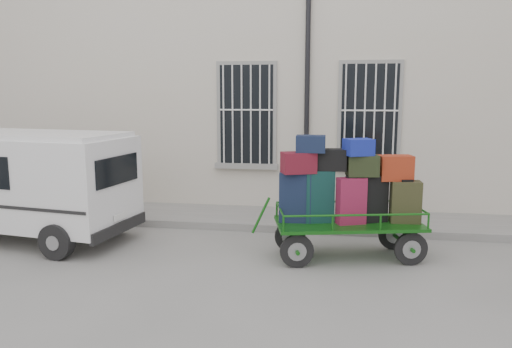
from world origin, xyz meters
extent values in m
plane|color=slate|center=(0.00, 0.00, 0.00)|extent=(80.00, 80.00, 0.00)
cube|color=beige|center=(0.00, 5.50, 3.00)|extent=(24.00, 5.00, 6.00)
cylinder|color=black|center=(0.95, 2.92, 2.80)|extent=(0.11, 0.11, 5.60)
cube|color=black|center=(-0.40, 2.98, 2.25)|extent=(1.20, 0.08, 2.20)
cube|color=gray|center=(-0.40, 2.96, 1.09)|extent=(1.45, 0.22, 0.12)
cube|color=black|center=(2.30, 2.98, 2.25)|extent=(1.20, 0.08, 2.20)
cube|color=gray|center=(2.30, 2.96, 1.09)|extent=(1.45, 0.22, 0.12)
cube|color=slate|center=(0.00, 2.20, 0.07)|extent=(24.00, 1.70, 0.15)
cylinder|color=black|center=(1.03, -0.56, 0.27)|extent=(0.54, 0.18, 0.54)
cylinder|color=gray|center=(1.03, -0.56, 0.27)|extent=(0.31, 0.16, 0.30)
cylinder|color=black|center=(0.85, 0.24, 0.27)|extent=(0.54, 0.18, 0.54)
cylinder|color=gray|center=(0.85, 0.24, 0.27)|extent=(0.31, 0.16, 0.30)
cylinder|color=black|center=(2.82, -0.16, 0.27)|extent=(0.54, 0.18, 0.54)
cylinder|color=gray|center=(2.82, -0.16, 0.27)|extent=(0.31, 0.16, 0.30)
cylinder|color=black|center=(2.64, 0.64, 0.27)|extent=(0.54, 0.18, 0.54)
cylinder|color=gray|center=(2.64, 0.64, 0.27)|extent=(0.31, 0.16, 0.30)
cube|color=#155914|center=(1.83, 0.04, 0.59)|extent=(2.55, 1.57, 0.05)
cylinder|color=#155914|center=(0.41, -0.28, 0.76)|extent=(0.31, 0.11, 0.61)
cube|color=black|center=(0.95, -0.07, 1.03)|extent=(0.53, 0.28, 0.82)
cube|color=black|center=(0.95, -0.07, 1.46)|extent=(0.23, 0.17, 0.03)
cube|color=black|center=(1.34, -0.02, 1.05)|extent=(0.51, 0.35, 0.86)
cube|color=black|center=(1.34, -0.02, 1.50)|extent=(0.21, 0.16, 0.03)
cube|color=maroon|center=(1.86, -0.06, 1.00)|extent=(0.51, 0.37, 0.76)
cube|color=black|center=(1.86, -0.06, 1.40)|extent=(0.20, 0.15, 0.03)
cube|color=black|center=(2.23, 0.17, 1.01)|extent=(0.48, 0.43, 0.78)
cube|color=black|center=(2.23, 0.17, 1.41)|extent=(0.19, 0.17, 0.03)
cube|color=#2C3118|center=(2.75, 0.18, 0.96)|extent=(0.49, 0.32, 0.69)
cube|color=black|center=(2.75, 0.18, 1.32)|extent=(0.22, 0.19, 0.03)
cube|color=maroon|center=(1.00, -0.09, 1.61)|extent=(0.62, 0.50, 0.34)
cube|color=black|center=(1.48, 0.05, 1.65)|extent=(0.59, 0.35, 0.35)
cube|color=black|center=(2.03, 0.05, 1.57)|extent=(0.54, 0.39, 0.34)
cube|color=maroon|center=(2.57, 0.26, 1.51)|extent=(0.60, 0.43, 0.41)
cube|color=black|center=(1.19, -0.05, 1.92)|extent=(0.47, 0.33, 0.27)
cube|color=#163197|center=(1.95, 0.02, 1.87)|extent=(0.52, 0.47, 0.27)
cube|color=white|center=(-4.09, 0.22, 1.14)|extent=(4.13, 2.26, 1.60)
cube|color=white|center=(-4.09, 0.22, 1.98)|extent=(3.93, 2.10, 0.09)
cube|color=black|center=(-2.14, -0.07, 1.41)|extent=(0.22, 1.24, 0.49)
cube|color=black|center=(-2.15, -0.07, 0.38)|extent=(0.33, 1.64, 0.20)
cube|color=white|center=(-2.11, -0.07, 0.59)|extent=(0.08, 0.37, 0.11)
cylinder|color=black|center=(-5.25, 1.22, 0.30)|extent=(0.63, 0.28, 0.61)
cylinder|color=black|center=(-2.93, -0.78, 0.30)|extent=(0.63, 0.28, 0.61)
cylinder|color=black|center=(-2.69, 0.84, 0.30)|extent=(0.63, 0.28, 0.61)
camera|label=1|loc=(1.57, -8.12, 2.73)|focal=35.00mm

